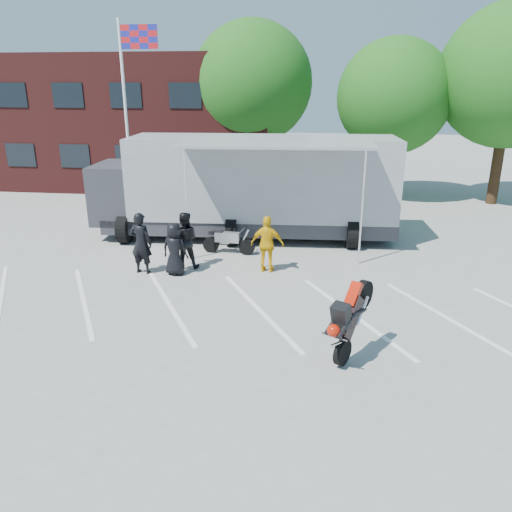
% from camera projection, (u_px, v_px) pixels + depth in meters
% --- Properties ---
extents(ground, '(100.00, 100.00, 0.00)m').
position_uv_depth(ground, '(246.00, 327.00, 12.03)').
color(ground, '#999994').
rests_on(ground, ground).
extents(parking_bay_lines, '(18.09, 13.33, 0.01)m').
position_uv_depth(parking_bay_lines, '(251.00, 309.00, 12.96)').
color(parking_bay_lines, white).
rests_on(parking_bay_lines, ground).
extents(office_building, '(18.00, 8.00, 7.00)m').
position_uv_depth(office_building, '(121.00, 121.00, 28.95)').
color(office_building, '#4F1B19').
rests_on(office_building, ground).
extents(flagpole, '(1.61, 0.12, 8.00)m').
position_uv_depth(flagpole, '(130.00, 96.00, 20.49)').
color(flagpole, white).
rests_on(flagpole, ground).
extents(tree_left, '(6.12, 6.12, 8.64)m').
position_uv_depth(tree_left, '(252.00, 83.00, 25.44)').
color(tree_left, '#382314').
rests_on(tree_left, ground).
extents(tree_mid, '(5.44, 5.44, 7.68)m').
position_uv_depth(tree_mid, '(394.00, 97.00, 23.87)').
color(tree_mid, '#382314').
rests_on(tree_mid, ground).
extents(tree_right, '(6.46, 6.46, 9.12)m').
position_uv_depth(tree_right, '(511.00, 76.00, 22.49)').
color(tree_right, '#382314').
rests_on(tree_right, ground).
extents(transporter_truck, '(12.04, 6.28, 3.74)m').
position_uv_depth(transporter_truck, '(250.00, 236.00, 19.13)').
color(transporter_truck, '#93969B').
rests_on(transporter_truck, ground).
extents(parked_motorcycle, '(1.91, 0.77, 0.98)m').
position_uv_depth(parked_motorcycle, '(229.00, 253.00, 17.22)').
color(parked_motorcycle, '#A7A7AB').
rests_on(parked_motorcycle, ground).
extents(stunt_bike_rider, '(1.45, 1.74, 1.86)m').
position_uv_depth(stunt_bike_rider, '(355.00, 354.00, 10.84)').
color(stunt_bike_rider, black).
rests_on(stunt_bike_rider, ground).
extents(spectator_leather_a, '(0.86, 0.63, 1.62)m').
position_uv_depth(spectator_leather_a, '(175.00, 249.00, 15.09)').
color(spectator_leather_a, black).
rests_on(spectator_leather_a, ground).
extents(spectator_leather_b, '(0.76, 0.57, 1.92)m').
position_uv_depth(spectator_leather_b, '(141.00, 243.00, 15.17)').
color(spectator_leather_b, black).
rests_on(spectator_leather_b, ground).
extents(spectator_leather_c, '(0.99, 0.83, 1.81)m').
position_uv_depth(spectator_leather_c, '(185.00, 240.00, 15.63)').
color(spectator_leather_c, black).
rests_on(spectator_leather_c, ground).
extents(spectator_hivis, '(1.07, 0.52, 1.77)m').
position_uv_depth(spectator_hivis, '(267.00, 244.00, 15.30)').
color(spectator_hivis, '#F2B50C').
rests_on(spectator_hivis, ground).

